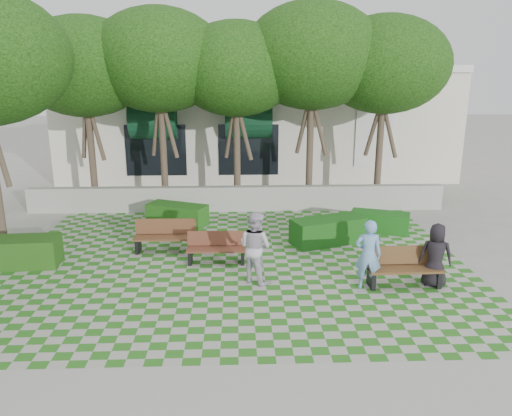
{
  "coord_description": "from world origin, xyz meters",
  "views": [
    {
      "loc": [
        0.02,
        -11.35,
        5.0
      ],
      "look_at": [
        0.5,
        1.5,
        1.4
      ],
      "focal_mm": 35.0,
      "sensor_mm": 36.0,
      "label": 1
    }
  ],
  "objects_px": {
    "hedge_east": "(380,222)",
    "hedge_midleft": "(177,215)",
    "person_dark": "(436,255)",
    "bench_mid": "(216,248)",
    "bench_east": "(403,268)",
    "person_blue": "(368,255)",
    "person_white": "(255,247)",
    "hedge_midright": "(328,231)",
    "hedge_west": "(16,252)",
    "bench_west": "(165,237)"
  },
  "relations": [
    {
      "from": "bench_mid",
      "to": "hedge_midright",
      "type": "height_order",
      "value": "bench_mid"
    },
    {
      "from": "person_blue",
      "to": "person_dark",
      "type": "bearing_deg",
      "value": -165.86
    },
    {
      "from": "hedge_midleft",
      "to": "person_blue",
      "type": "xyz_separation_m",
      "value": [
        5.02,
        -5.19,
        0.5
      ]
    },
    {
      "from": "bench_east",
      "to": "hedge_midleft",
      "type": "xyz_separation_m",
      "value": [
        -5.93,
        5.04,
        -0.1
      ]
    },
    {
      "from": "hedge_west",
      "to": "person_blue",
      "type": "relative_size",
      "value": 1.29
    },
    {
      "from": "person_blue",
      "to": "person_white",
      "type": "relative_size",
      "value": 0.95
    },
    {
      "from": "hedge_midleft",
      "to": "hedge_west",
      "type": "height_order",
      "value": "hedge_west"
    },
    {
      "from": "bench_west",
      "to": "person_white",
      "type": "bearing_deg",
      "value": -40.58
    },
    {
      "from": "bench_east",
      "to": "person_blue",
      "type": "bearing_deg",
      "value": -171.93
    },
    {
      "from": "bench_mid",
      "to": "hedge_midleft",
      "type": "bearing_deg",
      "value": 114.16
    },
    {
      "from": "person_blue",
      "to": "hedge_midright",
      "type": "bearing_deg",
      "value": -73.19
    },
    {
      "from": "hedge_east",
      "to": "hedge_midright",
      "type": "xyz_separation_m",
      "value": [
        -1.84,
        -1.03,
        0.07
      ]
    },
    {
      "from": "bench_east",
      "to": "bench_mid",
      "type": "distance_m",
      "value": 4.78
    },
    {
      "from": "hedge_midright",
      "to": "hedge_midleft",
      "type": "distance_m",
      "value": 5.08
    },
    {
      "from": "bench_west",
      "to": "hedge_east",
      "type": "relative_size",
      "value": 0.96
    },
    {
      "from": "bench_west",
      "to": "hedge_west",
      "type": "distance_m",
      "value": 3.87
    },
    {
      "from": "hedge_west",
      "to": "hedge_midright",
      "type": "bearing_deg",
      "value": 9.95
    },
    {
      "from": "bench_east",
      "to": "bench_mid",
      "type": "relative_size",
      "value": 1.12
    },
    {
      "from": "person_dark",
      "to": "bench_mid",
      "type": "bearing_deg",
      "value": -0.46
    },
    {
      "from": "person_dark",
      "to": "hedge_west",
      "type": "bearing_deg",
      "value": 8.57
    },
    {
      "from": "person_white",
      "to": "hedge_west",
      "type": "bearing_deg",
      "value": 27.6
    },
    {
      "from": "hedge_west",
      "to": "person_white",
      "type": "relative_size",
      "value": 1.23
    },
    {
      "from": "bench_west",
      "to": "person_white",
      "type": "relative_size",
      "value": 0.98
    },
    {
      "from": "bench_mid",
      "to": "hedge_midright",
      "type": "relative_size",
      "value": 0.73
    },
    {
      "from": "hedge_midleft",
      "to": "person_blue",
      "type": "height_order",
      "value": "person_blue"
    },
    {
      "from": "bench_east",
      "to": "hedge_east",
      "type": "distance_m",
      "value": 4.12
    },
    {
      "from": "hedge_west",
      "to": "person_dark",
      "type": "height_order",
      "value": "person_dark"
    },
    {
      "from": "bench_west",
      "to": "hedge_midright",
      "type": "xyz_separation_m",
      "value": [
        4.72,
        0.51,
        -0.06
      ]
    },
    {
      "from": "person_blue",
      "to": "hedge_west",
      "type": "bearing_deg",
      "value": -0.38
    },
    {
      "from": "bench_mid",
      "to": "hedge_midright",
      "type": "bearing_deg",
      "value": 25.01
    },
    {
      "from": "hedge_midleft",
      "to": "hedge_east",
      "type": "bearing_deg",
      "value": -8.42
    },
    {
      "from": "bench_mid",
      "to": "hedge_west",
      "type": "distance_m",
      "value": 5.22
    },
    {
      "from": "hedge_west",
      "to": "person_blue",
      "type": "distance_m",
      "value": 8.99
    },
    {
      "from": "person_blue",
      "to": "person_white",
      "type": "height_order",
      "value": "person_white"
    },
    {
      "from": "hedge_east",
      "to": "person_dark",
      "type": "bearing_deg",
      "value": -87.9
    },
    {
      "from": "hedge_midleft",
      "to": "person_white",
      "type": "height_order",
      "value": "person_white"
    },
    {
      "from": "person_blue",
      "to": "hedge_east",
      "type": "bearing_deg",
      "value": -98.81
    },
    {
      "from": "bench_east",
      "to": "hedge_east",
      "type": "xyz_separation_m",
      "value": [
        0.58,
        4.08,
        -0.13
      ]
    },
    {
      "from": "bench_east",
      "to": "person_blue",
      "type": "height_order",
      "value": "person_blue"
    },
    {
      "from": "hedge_east",
      "to": "person_white",
      "type": "bearing_deg",
      "value": -137.73
    },
    {
      "from": "hedge_midright",
      "to": "hedge_west",
      "type": "distance_m",
      "value": 8.59
    },
    {
      "from": "hedge_midright",
      "to": "person_blue",
      "type": "bearing_deg",
      "value": -83.79
    },
    {
      "from": "hedge_west",
      "to": "person_blue",
      "type": "bearing_deg",
      "value": -10.97
    },
    {
      "from": "hedge_east",
      "to": "hedge_west",
      "type": "relative_size",
      "value": 0.82
    },
    {
      "from": "bench_west",
      "to": "hedge_east",
      "type": "distance_m",
      "value": 6.73
    },
    {
      "from": "hedge_east",
      "to": "hedge_midleft",
      "type": "distance_m",
      "value": 6.58
    },
    {
      "from": "person_white",
      "to": "person_blue",
      "type": "bearing_deg",
      "value": -152.33
    },
    {
      "from": "hedge_east",
      "to": "hedge_midleft",
      "type": "bearing_deg",
      "value": 171.58
    },
    {
      "from": "bench_east",
      "to": "person_white",
      "type": "xyz_separation_m",
      "value": [
        -3.51,
        0.36,
        0.44
      ]
    },
    {
      "from": "bench_west",
      "to": "person_white",
      "type": "xyz_separation_m",
      "value": [
        2.46,
        -2.18,
        0.45
      ]
    }
  ]
}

